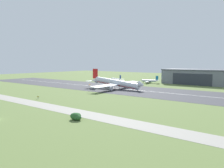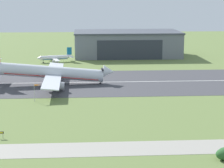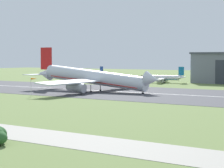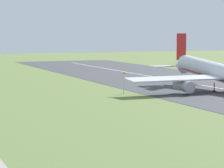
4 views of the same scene
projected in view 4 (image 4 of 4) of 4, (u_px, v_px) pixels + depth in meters
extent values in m
plane|color=olive|center=(73.00, 111.00, 112.33)|extent=(621.90, 621.90, 0.00)
cylinder|color=silver|center=(223.00, 73.00, 149.42)|extent=(42.59, 5.73, 8.83)
cone|color=silver|center=(180.00, 65.00, 171.48)|extent=(6.55, 4.67, 5.10)
cube|color=red|center=(223.00, 78.00, 149.55)|extent=(37.95, 5.41, 3.59)
cube|color=silver|center=(174.00, 79.00, 142.48)|extent=(6.77, 27.25, 0.96)
cylinder|color=#A8A8B2|center=(184.00, 85.00, 142.34)|extent=(6.91, 3.26, 3.73)
cube|color=red|center=(181.00, 47.00, 170.07)|extent=(5.53, 0.36, 8.64)
cube|color=silver|center=(163.00, 66.00, 168.53)|extent=(4.96, 7.85, 0.24)
cube|color=silver|center=(197.00, 65.00, 173.52)|extent=(4.96, 7.85, 0.24)
cylinder|color=black|center=(214.00, 87.00, 148.29)|extent=(0.24, 0.24, 2.57)
cylinder|color=black|center=(214.00, 91.00, 148.39)|extent=(0.84, 0.84, 0.44)
cylinder|color=#B7B7BC|center=(124.00, 83.00, 142.61)|extent=(0.14, 0.14, 6.01)
cone|color=orange|center=(126.00, 73.00, 141.24)|extent=(2.31, 0.88, 0.60)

